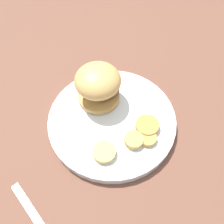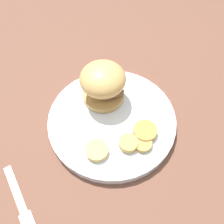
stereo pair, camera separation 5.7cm
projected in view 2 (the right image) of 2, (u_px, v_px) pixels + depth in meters
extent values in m
plane|color=brown|center=(112.00, 123.00, 0.61)|extent=(4.00, 4.00, 0.00)
cylinder|color=white|center=(112.00, 121.00, 0.61)|extent=(0.29, 0.29, 0.02)
torus|color=white|center=(112.00, 119.00, 0.60)|extent=(0.29, 0.29, 0.01)
cylinder|color=tan|center=(104.00, 95.00, 0.62)|extent=(0.10, 0.10, 0.01)
ellipsoid|color=brown|center=(116.00, 93.00, 0.60)|extent=(0.04, 0.02, 0.02)
ellipsoid|color=brown|center=(104.00, 95.00, 0.60)|extent=(0.04, 0.04, 0.01)
ellipsoid|color=brown|center=(107.00, 80.00, 0.62)|extent=(0.05, 0.06, 0.01)
ellipsoid|color=brown|center=(99.00, 90.00, 0.61)|extent=(0.04, 0.04, 0.02)
ellipsoid|color=tan|center=(104.00, 79.00, 0.58)|extent=(0.10, 0.10, 0.06)
cylinder|color=tan|center=(143.00, 144.00, 0.55)|extent=(0.04, 0.04, 0.01)
cylinder|color=tan|center=(129.00, 143.00, 0.55)|extent=(0.04, 0.04, 0.01)
cylinder|color=#BC8942|center=(145.00, 131.00, 0.57)|extent=(0.05, 0.05, 0.01)
cylinder|color=#DBB766|center=(97.00, 150.00, 0.54)|extent=(0.05, 0.05, 0.01)
cube|color=silver|center=(15.00, 189.00, 0.53)|extent=(0.04, 0.11, 0.00)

